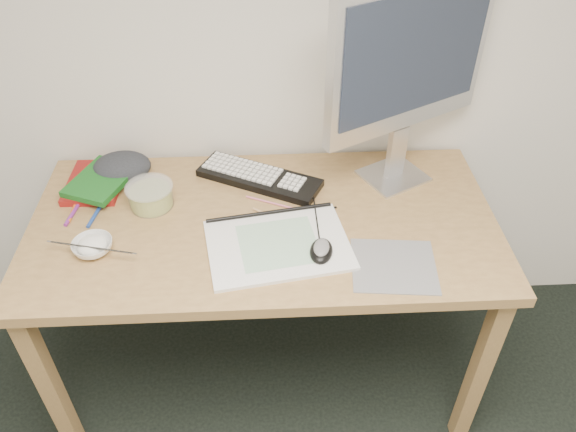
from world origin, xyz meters
name	(u,v)px	position (x,y,z in m)	size (l,w,h in m)	color
desk	(264,240)	(0.04, 1.43, 0.67)	(1.40, 0.70, 0.75)	tan
mousepad	(394,266)	(0.39, 1.22, 0.75)	(0.23, 0.21, 0.00)	slate
sketchpad	(278,245)	(0.08, 1.31, 0.76)	(0.40, 0.28, 0.01)	white
keyboard	(259,178)	(0.03, 1.63, 0.76)	(0.40, 0.13, 0.02)	black
monitor	(410,62)	(0.47, 1.63, 1.15)	(0.51, 0.29, 0.65)	silver
mouse	(321,248)	(0.19, 1.27, 0.78)	(0.06, 0.10, 0.03)	black
rice_bowl	(93,247)	(-0.44, 1.32, 0.77)	(0.11, 0.11, 0.04)	silver
chopsticks	(92,247)	(-0.44, 1.29, 0.79)	(0.02, 0.02, 0.25)	silver
fruit_tub	(151,196)	(-0.31, 1.52, 0.79)	(0.15, 0.15, 0.07)	gold
book_red	(95,182)	(-0.50, 1.63, 0.76)	(0.17, 0.22, 0.02)	maroon
book_green	(101,180)	(-0.48, 1.61, 0.78)	(0.16, 0.22, 0.02)	#165B1B
cloth_lump	(122,167)	(-0.42, 1.68, 0.78)	(0.16, 0.13, 0.07)	#27292E
pencil_pink	(269,202)	(0.06, 1.51, 0.75)	(0.01, 0.01, 0.16)	pink
pencil_tan	(280,220)	(0.09, 1.42, 0.75)	(0.01, 0.01, 0.20)	tan
pencil_black	(310,212)	(0.18, 1.46, 0.75)	(0.01, 0.01, 0.17)	black
marker_blue	(96,214)	(-0.47, 1.47, 0.76)	(0.01, 0.01, 0.12)	#1C3D97
marker_orange	(74,209)	(-0.54, 1.50, 0.76)	(0.01, 0.01, 0.12)	orange
marker_purple	(74,212)	(-0.54, 1.49, 0.76)	(0.01, 0.01, 0.13)	#7C268B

